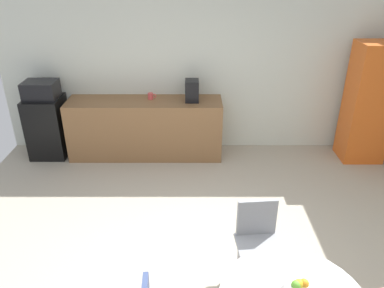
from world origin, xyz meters
TOP-DOWN VIEW (x-y plane):
  - ground_plane at (0.00, 0.00)m, footprint 6.00×6.00m
  - wall_back at (0.00, 3.00)m, footprint 6.00×0.10m
  - counter_block at (-0.78, 2.65)m, footprint 2.34×0.60m
  - mini_fridge at (-2.30, 2.65)m, footprint 0.54×0.54m
  - microwave at (-2.30, 2.65)m, footprint 0.48×0.38m
  - locker_cabinet at (2.55, 2.55)m, footprint 0.60×0.50m
  - chair_gray at (0.56, 0.09)m, footprint 0.46×0.46m
  - fruit_bowl at (0.69, -0.77)m, footprint 0.22×0.22m
  - mug_white at (-0.68, 2.73)m, footprint 0.13×0.08m
  - coffee_maker at (-0.06, 2.65)m, footprint 0.20×0.24m

SIDE VIEW (x-z plane):
  - ground_plane at x=0.00m, z-range 0.00..0.00m
  - counter_block at x=-0.78m, z-range 0.00..0.90m
  - mini_fridge at x=-2.30m, z-range 0.00..0.94m
  - chair_gray at x=0.56m, z-range 0.11..0.94m
  - fruit_bowl at x=0.69m, z-range 0.71..0.82m
  - locker_cabinet at x=2.55m, z-range 0.00..1.79m
  - mug_white at x=-0.68m, z-range 0.90..1.00m
  - coffee_maker at x=-0.06m, z-range 0.90..1.22m
  - microwave at x=-2.30m, z-range 0.94..1.20m
  - wall_back at x=0.00m, z-range 0.00..2.60m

